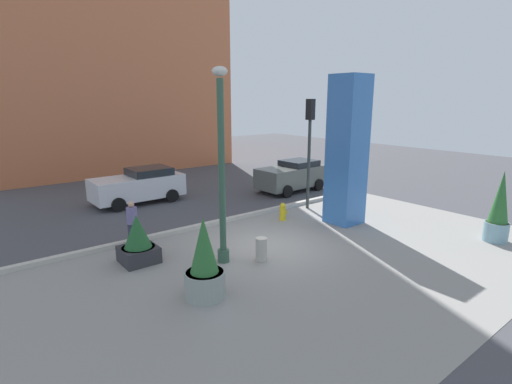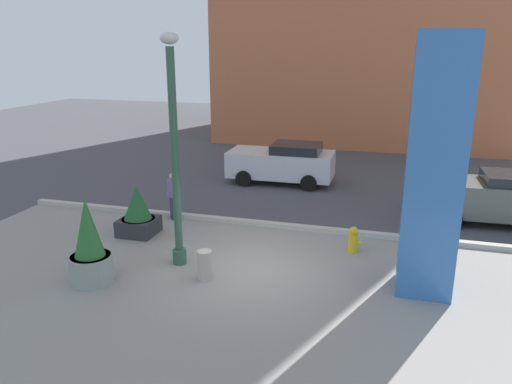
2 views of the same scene
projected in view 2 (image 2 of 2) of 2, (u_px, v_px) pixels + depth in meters
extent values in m
plane|color=#47474C|center=(289.00, 219.00, 16.47)|extent=(60.00, 60.00, 0.00)
cube|color=gray|center=(229.00, 308.00, 10.95)|extent=(18.00, 10.00, 0.02)
cube|color=#B7B2A8|center=(283.00, 226.00, 15.64)|extent=(18.00, 0.24, 0.16)
cylinder|color=#335642|center=(180.00, 256.00, 13.11)|extent=(0.36, 0.36, 0.40)
cylinder|color=#335642|center=(175.00, 162.00, 12.38)|extent=(0.20, 0.20, 5.50)
ellipsoid|color=silver|center=(169.00, 38.00, 11.53)|extent=(0.44, 0.44, 0.28)
cube|color=#3870BC|center=(434.00, 169.00, 10.96)|extent=(1.22, 1.22, 5.86)
cylinder|color=gray|center=(92.00, 269.00, 12.06)|extent=(1.04, 1.04, 0.70)
cylinder|color=#382819|center=(90.00, 256.00, 11.96)|extent=(0.95, 0.95, 0.04)
cone|color=#2D6B33|center=(87.00, 227.00, 11.75)|extent=(0.72, 0.72, 1.43)
cube|color=#2D2D33|center=(139.00, 226.00, 15.11)|extent=(1.06, 1.06, 0.50)
cylinder|color=#382819|center=(138.00, 219.00, 15.05)|extent=(1.01, 1.01, 0.04)
cone|color=#235B2D|center=(137.00, 202.00, 14.90)|extent=(0.83, 0.83, 1.03)
cylinder|color=gold|center=(353.00, 243.00, 13.80)|extent=(0.26, 0.26, 0.55)
sphere|color=gold|center=(354.00, 231.00, 13.70)|extent=(0.24, 0.24, 0.24)
cylinder|color=gold|center=(359.00, 243.00, 13.75)|extent=(0.12, 0.10, 0.10)
cylinder|color=#B2ADA3|center=(205.00, 265.00, 12.19)|extent=(0.36, 0.36, 0.75)
cylinder|color=#333833|center=(440.00, 182.00, 13.34)|extent=(0.14, 0.14, 4.04)
cube|color=black|center=(451.00, 88.00, 12.63)|extent=(0.28, 0.32, 0.90)
sphere|color=yellow|center=(449.00, 98.00, 12.87)|extent=(0.18, 0.18, 0.18)
cube|color=#565B56|center=(490.00, 198.00, 15.99)|extent=(4.03, 1.96, 1.07)
cylinder|color=black|center=(452.00, 219.00, 15.57)|extent=(0.65, 0.25, 0.64)
cylinder|color=black|center=(445.00, 201.00, 17.25)|extent=(0.65, 0.25, 0.64)
cube|color=silver|center=(281.00, 164.00, 20.59)|extent=(4.31, 1.94, 1.03)
cube|color=#1E2328|center=(296.00, 148.00, 20.23)|extent=(1.95, 1.68, 0.36)
cylinder|color=black|center=(244.00, 178.00, 20.19)|extent=(0.64, 0.23, 0.64)
cylinder|color=black|center=(256.00, 168.00, 21.92)|extent=(0.64, 0.23, 0.64)
cylinder|color=black|center=(309.00, 183.00, 19.53)|extent=(0.64, 0.23, 0.64)
cylinder|color=black|center=(316.00, 172.00, 21.26)|extent=(0.64, 0.23, 0.64)
cube|color=#33384C|center=(174.00, 208.00, 16.39)|extent=(0.33, 0.34, 0.77)
cylinder|color=slate|center=(173.00, 188.00, 16.19)|extent=(0.51, 0.51, 0.58)
sphere|color=tan|center=(172.00, 176.00, 16.08)|extent=(0.21, 0.21, 0.21)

